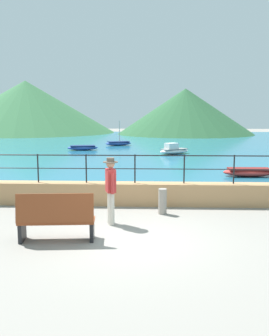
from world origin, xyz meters
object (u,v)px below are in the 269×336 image
Objects in this scene: boat_2 at (174,150)px; boat_4 at (118,143)px; bench_main at (56,218)px; boat_0 at (249,172)px; person_walking at (111,187)px; boat_3 at (83,148)px; bollard at (163,201)px.

boat_2 is 0.98× the size of boat_4.
boat_0 is (6.55, 8.69, -0.30)m from bench_main.
boat_3 is at bearing 102.34° from person_walking.
bench_main is 20.38m from boat_3.
person_walking is 0.72× the size of boat_3.
boat_2 is at bearing -56.36° from boat_4.
boat_3 is (-6.77, 2.38, -0.07)m from boat_2.
person_walking is 16.61m from boat_2.
bollard reaches higher than boat_0.
bench_main is 10.89m from boat_0.
person_walking is 0.71× the size of boat_4.
person_walking is at bearing -126.79° from boat_0.
bollard is at bearing 44.68° from bench_main.
bollard is 7.47m from boat_0.
bench_main is 1.81m from person_walking.
bollard is at bearing -94.80° from boat_2.
boat_4 is (-7.18, 15.66, 0.01)m from boat_0.
boat_2 is at bearing 85.20° from bollard.
boat_3 is 4.83m from boat_4.
boat_2 is 7.91m from boat_4.
boat_4 reaches higher than bench_main.
boat_0 is at bearing 56.85° from bollard.
boat_3 is at bearing 107.20° from bollard.
boat_0 is 0.95× the size of boat_2.
bench_main is 0.71× the size of boat_4.
boat_0 is at bearing -50.13° from boat_3.
bollard is 0.30× the size of boat_4.
boat_0 is 17.23m from boat_4.
boat_4 is (-1.72, 22.97, -0.71)m from person_walking.
boat_4 reaches higher than boat_2.
boat_0 is at bearing -72.85° from boat_2.
bench_main is 2.37× the size of bollard.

